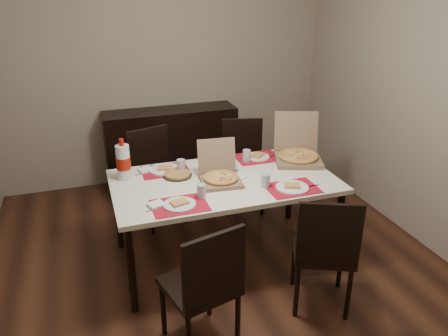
{
  "coord_description": "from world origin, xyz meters",
  "views": [
    {
      "loc": [
        -0.93,
        -2.95,
        2.24
      ],
      "look_at": [
        0.09,
        0.12,
        0.85
      ],
      "focal_mm": 35.0,
      "sensor_mm": 36.0,
      "label": 1
    }
  ],
  "objects_px": {
    "dining_table": "(224,187)",
    "chair_far_right": "(243,161)",
    "chair_far_left": "(155,172)",
    "dip_bowl": "(231,169)",
    "chair_near_left": "(205,284)",
    "pizza_box_center": "(220,175)",
    "sideboard": "(172,147)",
    "soda_bottle": "(123,162)",
    "chair_near_right": "(324,249)"
  },
  "relations": [
    {
      "from": "dining_table",
      "to": "chair_far_right",
      "type": "distance_m",
      "value": 1.02
    },
    {
      "from": "dining_table",
      "to": "chair_far_left",
      "type": "bearing_deg",
      "value": 116.03
    },
    {
      "from": "dip_bowl",
      "to": "chair_far_right",
      "type": "bearing_deg",
      "value": 61.71
    },
    {
      "from": "chair_near_left",
      "to": "pizza_box_center",
      "type": "xyz_separation_m",
      "value": [
        0.4,
        0.92,
        0.29
      ]
    },
    {
      "from": "chair_near_left",
      "to": "pizza_box_center",
      "type": "relative_size",
      "value": 2.47
    },
    {
      "from": "chair_near_left",
      "to": "chair_far_left",
      "type": "relative_size",
      "value": 1.0
    },
    {
      "from": "dining_table",
      "to": "chair_far_right",
      "type": "bearing_deg",
      "value": 60.1
    },
    {
      "from": "chair_near_left",
      "to": "dip_bowl",
      "type": "distance_m",
      "value": 1.26
    },
    {
      "from": "sideboard",
      "to": "dining_table",
      "type": "bearing_deg",
      "value": -86.87
    },
    {
      "from": "chair_near_left",
      "to": "dip_bowl",
      "type": "bearing_deg",
      "value": 63.1
    },
    {
      "from": "pizza_box_center",
      "to": "soda_bottle",
      "type": "height_order",
      "value": "soda_bottle"
    },
    {
      "from": "chair_far_right",
      "to": "soda_bottle",
      "type": "bearing_deg",
      "value": -154.59
    },
    {
      "from": "dining_table",
      "to": "soda_bottle",
      "type": "height_order",
      "value": "soda_bottle"
    },
    {
      "from": "dining_table",
      "to": "chair_near_right",
      "type": "xyz_separation_m",
      "value": [
        0.46,
        -0.84,
        -0.17
      ]
    },
    {
      "from": "dip_bowl",
      "to": "sideboard",
      "type": "bearing_deg",
      "value": 97.82
    },
    {
      "from": "chair_near_right",
      "to": "dip_bowl",
      "type": "relative_size",
      "value": 7.83
    },
    {
      "from": "chair_near_right",
      "to": "soda_bottle",
      "type": "xyz_separation_m",
      "value": [
        -1.23,
        1.11,
        0.38
      ]
    },
    {
      "from": "chair_near_left",
      "to": "chair_far_right",
      "type": "xyz_separation_m",
      "value": [
        0.94,
        1.81,
        0.0
      ]
    },
    {
      "from": "dining_table",
      "to": "dip_bowl",
      "type": "xyz_separation_m",
      "value": [
        0.12,
        0.16,
        0.08
      ]
    },
    {
      "from": "dip_bowl",
      "to": "chair_near_right",
      "type": "bearing_deg",
      "value": -70.75
    },
    {
      "from": "sideboard",
      "to": "soda_bottle",
      "type": "distance_m",
      "value": 1.61
    },
    {
      "from": "chair_near_right",
      "to": "chair_far_right",
      "type": "xyz_separation_m",
      "value": [
        0.04,
        1.71,
        0.0
      ]
    },
    {
      "from": "pizza_box_center",
      "to": "chair_near_left",
      "type": "bearing_deg",
      "value": -113.49
    },
    {
      "from": "chair_near_left",
      "to": "chair_far_left",
      "type": "distance_m",
      "value": 1.81
    },
    {
      "from": "dining_table",
      "to": "chair_near_right",
      "type": "bearing_deg",
      "value": -61.09
    },
    {
      "from": "pizza_box_center",
      "to": "chair_near_right",
      "type": "bearing_deg",
      "value": -58.1
    },
    {
      "from": "chair_far_left",
      "to": "chair_far_right",
      "type": "height_order",
      "value": "same"
    },
    {
      "from": "sideboard",
      "to": "chair_far_right",
      "type": "xyz_separation_m",
      "value": [
        0.59,
        -0.79,
        0.06
      ]
    },
    {
      "from": "chair_far_right",
      "to": "pizza_box_center",
      "type": "bearing_deg",
      "value": -121.23
    },
    {
      "from": "dip_bowl",
      "to": "soda_bottle",
      "type": "distance_m",
      "value": 0.9
    },
    {
      "from": "chair_near_right",
      "to": "soda_bottle",
      "type": "relative_size",
      "value": 2.7
    },
    {
      "from": "sideboard",
      "to": "chair_far_left",
      "type": "relative_size",
      "value": 1.61
    },
    {
      "from": "chair_near_left",
      "to": "soda_bottle",
      "type": "relative_size",
      "value": 2.7
    },
    {
      "from": "chair_near_right",
      "to": "dip_bowl",
      "type": "height_order",
      "value": "chair_near_right"
    },
    {
      "from": "sideboard",
      "to": "chair_far_left",
      "type": "height_order",
      "value": "chair_far_left"
    },
    {
      "from": "sideboard",
      "to": "chair_far_left",
      "type": "bearing_deg",
      "value": -112.7
    },
    {
      "from": "chair_near_left",
      "to": "pizza_box_center",
      "type": "distance_m",
      "value": 1.04
    },
    {
      "from": "dining_table",
      "to": "chair_far_left",
      "type": "xyz_separation_m",
      "value": [
        -0.42,
        0.87,
        -0.17
      ]
    },
    {
      "from": "chair_near_right",
      "to": "dip_bowl",
      "type": "xyz_separation_m",
      "value": [
        -0.35,
        0.99,
        0.25
      ]
    },
    {
      "from": "dining_table",
      "to": "dip_bowl",
      "type": "bearing_deg",
      "value": 53.37
    },
    {
      "from": "dining_table",
      "to": "chair_far_left",
      "type": "relative_size",
      "value": 1.94
    },
    {
      "from": "pizza_box_center",
      "to": "dip_bowl",
      "type": "relative_size",
      "value": 3.16
    },
    {
      "from": "pizza_box_center",
      "to": "soda_bottle",
      "type": "distance_m",
      "value": 0.79
    },
    {
      "from": "chair_far_right",
      "to": "dip_bowl",
      "type": "relative_size",
      "value": 7.83
    },
    {
      "from": "dining_table",
      "to": "chair_near_right",
      "type": "height_order",
      "value": "chair_near_right"
    },
    {
      "from": "dining_table",
      "to": "chair_near_left",
      "type": "bearing_deg",
      "value": -115.09
    },
    {
      "from": "sideboard",
      "to": "chair_near_left",
      "type": "xyz_separation_m",
      "value": [
        -0.35,
        -2.6,
        0.06
      ]
    },
    {
      "from": "dining_table",
      "to": "sideboard",
      "type": "bearing_deg",
      "value": 93.13
    },
    {
      "from": "soda_bottle",
      "to": "pizza_box_center",
      "type": "bearing_deg",
      "value": -22.13
    },
    {
      "from": "sideboard",
      "to": "dip_bowl",
      "type": "distance_m",
      "value": 1.55
    }
  ]
}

